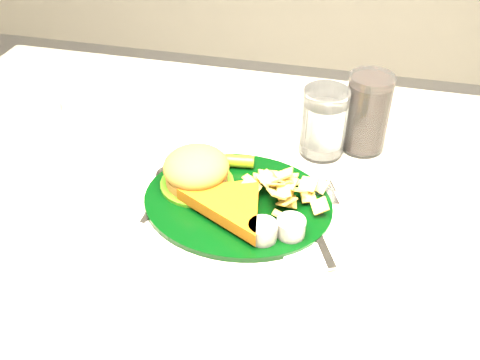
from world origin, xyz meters
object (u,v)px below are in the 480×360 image
object	(u,v)px
cola_glass	(367,113)
water_glass	(324,122)
table	(237,355)
dinner_plate	(237,188)
fork_napkin	(318,230)

from	to	relation	value
cola_glass	water_glass	bearing A→B (deg)	-154.94
table	dinner_plate	bearing A→B (deg)	-65.86
table	dinner_plate	xyz separation A→B (m)	(0.00, -0.01, 0.40)
dinner_plate	fork_napkin	distance (m)	0.12
table	cola_glass	bearing A→B (deg)	46.98
table	cola_glass	xyz separation A→B (m)	(0.16, 0.18, 0.44)
water_glass	cola_glass	distance (m)	0.07
dinner_plate	table	bearing A→B (deg)	116.49
table	water_glass	bearing A→B (deg)	55.19
table	dinner_plate	distance (m)	0.41
table	water_glass	xyz separation A→B (m)	(0.10, 0.15, 0.43)
dinner_plate	cola_glass	world-z (taller)	cola_glass
table	fork_napkin	world-z (taller)	fork_napkin
dinner_plate	water_glass	bearing A→B (deg)	60.65
dinner_plate	water_glass	xyz separation A→B (m)	(0.10, 0.16, 0.02)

